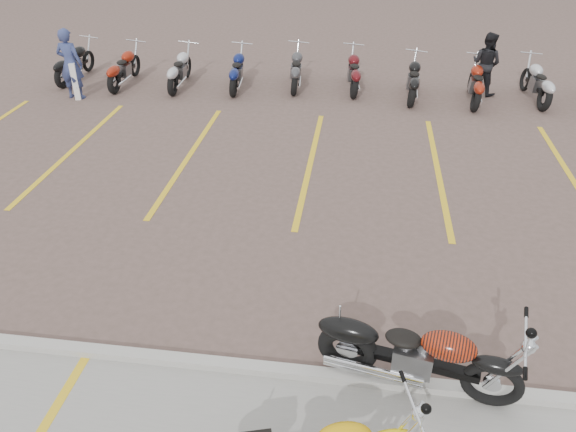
# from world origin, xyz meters

# --- Properties ---
(ground) EXTENTS (100.00, 100.00, 0.00)m
(ground) POSITION_xyz_m (0.00, 0.00, 0.00)
(ground) COLOR brown
(ground) RESTS_ON ground
(curb) EXTENTS (60.00, 0.18, 0.12)m
(curb) POSITION_xyz_m (0.00, -2.00, 0.06)
(curb) COLOR #ADAAA3
(curb) RESTS_ON ground
(parking_stripes) EXTENTS (38.00, 5.50, 0.01)m
(parking_stripes) POSITION_xyz_m (0.00, 4.00, 0.00)
(parking_stripes) COLOR yellow
(parking_stripes) RESTS_ON ground
(flame_cruiser) EXTENTS (2.42, 0.64, 1.00)m
(flame_cruiser) POSITION_xyz_m (1.82, -1.94, 0.50)
(flame_cruiser) COLOR black
(flame_cruiser) RESTS_ON ground
(person_a) EXTENTS (0.72, 0.49, 1.89)m
(person_a) POSITION_xyz_m (-6.86, 7.20, 0.95)
(person_a) COLOR navy
(person_a) RESTS_ON ground
(person_b) EXTENTS (1.05, 1.01, 1.70)m
(person_b) POSITION_xyz_m (4.34, 9.10, 0.85)
(person_b) COLOR black
(person_b) RESTS_ON ground
(bollard) EXTENTS (0.19, 0.19, 1.00)m
(bollard) POSITION_xyz_m (-6.76, 7.08, 0.50)
(bollard) COLOR white
(bollard) RESTS_ON ground
(bg_bike_row) EXTENTS (20.48, 2.01, 1.10)m
(bg_bike_row) POSITION_xyz_m (2.32, 8.68, 0.55)
(bg_bike_row) COLOR black
(bg_bike_row) RESTS_ON ground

